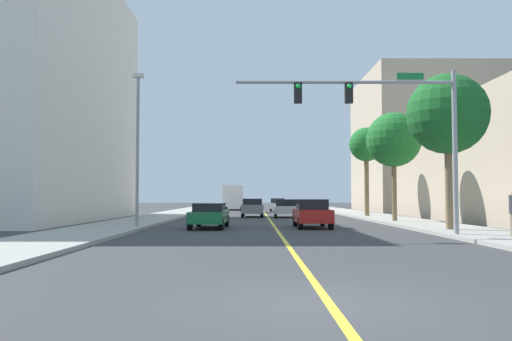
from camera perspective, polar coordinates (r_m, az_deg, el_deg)
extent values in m
plane|color=#38383A|center=(50.38, 1.04, -4.73)|extent=(192.00, 192.00, 0.00)
cube|color=#9E9B93|center=(50.90, -8.68, -4.59)|extent=(3.84, 168.00, 0.15)
cube|color=#9E9B93|center=(51.30, 10.69, -4.56)|extent=(3.84, 168.00, 0.15)
cube|color=yellow|center=(50.38, 1.04, -4.72)|extent=(0.16, 144.00, 0.01)
cube|color=tan|center=(65.29, 18.37, 2.76)|extent=(15.72, 17.10, 15.72)
cylinder|color=gray|center=(23.04, 20.66, 1.92)|extent=(0.20, 0.20, 6.70)
cylinder|color=gray|center=(22.27, 9.57, 9.36)|extent=(8.94, 0.14, 0.14)
cube|color=black|center=(22.21, 9.96, 8.22)|extent=(0.32, 0.24, 0.84)
sphere|color=green|center=(22.12, 10.02, 8.92)|extent=(0.20, 0.20, 0.20)
cube|color=black|center=(21.93, 4.54, 8.32)|extent=(0.32, 0.24, 0.84)
sphere|color=green|center=(21.85, 4.57, 9.03)|extent=(0.20, 0.20, 0.20)
cube|color=#147233|center=(22.93, 16.28, 9.72)|extent=(1.10, 0.04, 0.28)
cylinder|color=gray|center=(27.95, -12.65, 1.97)|extent=(0.16, 0.16, 7.65)
cube|color=beige|center=(28.56, -12.56, 9.95)|extent=(0.56, 0.28, 0.20)
cylinder|color=brown|center=(26.27, 20.04, -0.07)|extent=(0.34, 0.34, 5.40)
sphere|color=#195B23|center=(26.53, 19.94, 5.76)|extent=(3.78, 3.78, 3.78)
cone|color=#195B23|center=(26.82, 22.29, 5.28)|extent=(0.55, 1.69, 1.44)
cone|color=#195B23|center=(27.62, 20.06, 5.01)|extent=(1.92, 1.16, 1.85)
cone|color=#195B23|center=(27.33, 18.31, 5.06)|extent=(1.92, 1.19, 1.61)
cone|color=#195B23|center=(26.22, 17.55, 5.38)|extent=(0.53, 1.57, 1.70)
cone|color=#195B23|center=(25.41, 19.33, 5.67)|extent=(1.29, 1.03, 1.79)
cone|color=#195B23|center=(25.69, 21.67, 5.62)|extent=(1.53, 0.94, 1.66)
cylinder|color=brown|center=(34.62, 14.67, -1.00)|extent=(0.31, 0.31, 5.14)
sphere|color=#1E6B28|center=(34.79, 14.61, 3.24)|extent=(3.47, 3.47, 3.47)
cone|color=#1E6B28|center=(35.02, 16.28, 2.89)|extent=(0.47, 1.53, 1.56)
cone|color=#1E6B28|center=(35.78, 15.02, 2.75)|extent=(1.36, 0.97, 1.62)
cone|color=#1E6B28|center=(35.05, 12.97, 2.84)|extent=(1.09, 1.56, 1.81)
cone|color=#1E6B28|center=(33.94, 13.57, 3.03)|extent=(1.16, 1.34, 1.74)
cone|color=#1E6B28|center=(33.87, 15.49, 3.07)|extent=(1.98, 0.95, 1.48)
cylinder|color=brown|center=(43.23, 11.83, -1.00)|extent=(0.37, 0.37, 5.71)
sphere|color=#1E6B28|center=(43.41, 11.79, 2.77)|extent=(2.73, 2.73, 2.73)
cone|color=#1E6B28|center=(43.66, 12.82, 2.49)|extent=(0.55, 1.34, 1.11)
cone|color=#1E6B28|center=(44.19, 11.58, 2.41)|extent=(1.36, 0.45, 1.18)
cone|color=#1E6B28|center=(43.39, 10.72, 2.50)|extent=(0.66, 1.44, 1.20)
cone|color=#1E6B28|center=(42.59, 11.99, 2.61)|extent=(1.51, 0.49, 1.19)
cube|color=#BCBCC1|center=(42.99, 3.25, -4.22)|extent=(2.03, 4.27, 0.60)
cube|color=black|center=(42.78, 3.25, -3.47)|extent=(1.73, 2.06, 0.53)
cylinder|color=black|center=(44.53, 2.10, -4.56)|extent=(0.24, 0.65, 0.64)
cylinder|color=black|center=(44.58, 4.28, -4.55)|extent=(0.24, 0.65, 0.64)
cylinder|color=black|center=(41.43, 2.14, -4.69)|extent=(0.24, 0.65, 0.64)
cylinder|color=black|center=(41.48, 4.48, -4.68)|extent=(0.24, 0.65, 0.64)
cube|color=white|center=(60.37, 2.33, -3.82)|extent=(1.87, 4.28, 0.62)
cube|color=black|center=(60.15, 2.33, -3.27)|extent=(1.59, 2.10, 0.54)
cylinder|color=black|center=(61.93, 1.60, -4.08)|extent=(0.24, 0.65, 0.64)
cylinder|color=black|center=(61.95, 3.03, -4.07)|extent=(0.24, 0.65, 0.64)
cylinder|color=black|center=(58.81, 1.60, -4.14)|extent=(0.24, 0.65, 0.64)
cylinder|color=black|center=(58.83, 3.10, -4.14)|extent=(0.24, 0.65, 0.64)
cube|color=#196638|center=(28.03, -5.04, -4.98)|extent=(1.88, 4.59, 0.58)
cube|color=black|center=(28.01, -5.03, -3.95)|extent=(1.60, 2.20, 0.42)
cylinder|color=black|center=(29.84, -6.15, -5.40)|extent=(0.24, 0.65, 0.64)
cylinder|color=black|center=(29.68, -3.18, -5.43)|extent=(0.24, 0.65, 0.64)
cylinder|color=black|center=(26.44, -7.13, -5.73)|extent=(0.24, 0.65, 0.64)
cylinder|color=black|center=(26.26, -3.78, -5.76)|extent=(0.24, 0.65, 0.64)
cube|color=black|center=(55.08, -0.34, -3.91)|extent=(1.96, 4.08, 0.63)
cube|color=black|center=(54.92, -0.34, -3.31)|extent=(1.68, 1.89, 0.51)
cylinder|color=black|center=(56.54, -1.22, -4.20)|extent=(0.24, 0.65, 0.64)
cylinder|color=black|center=(56.58, 0.46, -4.20)|extent=(0.24, 0.65, 0.64)
cylinder|color=black|center=(53.61, -1.19, -4.27)|extent=(0.24, 0.65, 0.64)
cylinder|color=black|center=(53.65, 0.58, -4.27)|extent=(0.24, 0.65, 0.64)
cube|color=red|center=(28.49, 6.05, -4.84)|extent=(1.79, 4.12, 0.67)
cube|color=black|center=(28.46, 6.05, -3.63)|extent=(1.56, 1.79, 0.53)
cylinder|color=black|center=(29.91, 4.23, -5.40)|extent=(0.23, 0.64, 0.64)
cylinder|color=black|center=(30.09, 7.18, -5.37)|extent=(0.23, 0.64, 0.64)
cylinder|color=black|center=(26.92, 4.81, -5.69)|extent=(0.23, 0.64, 0.64)
cylinder|color=black|center=(27.12, 8.07, -5.65)|extent=(0.23, 0.64, 0.64)
cube|color=slate|center=(43.57, -0.40, -4.14)|extent=(1.77, 4.51, 0.70)
cube|color=black|center=(43.63, -0.40, -3.37)|extent=(1.55, 2.33, 0.48)
cylinder|color=black|center=(45.29, -1.37, -4.53)|extent=(0.22, 0.64, 0.64)
cylinder|color=black|center=(45.28, 0.60, -4.54)|extent=(0.22, 0.64, 0.64)
cylinder|color=black|center=(41.89, -1.47, -4.67)|extent=(0.22, 0.64, 0.64)
cylinder|color=black|center=(41.88, 0.65, -4.67)|extent=(0.22, 0.64, 0.64)
cube|color=silver|center=(69.93, -2.37, -3.17)|extent=(2.42, 2.30, 1.60)
cube|color=silver|center=(65.85, -2.47, -2.77)|extent=(2.44, 5.90, 2.57)
cylinder|color=black|center=(69.98, -3.23, -3.82)|extent=(0.29, 0.90, 0.90)
cylinder|color=black|center=(69.92, -1.51, -3.83)|extent=(0.29, 0.90, 0.90)
cylinder|color=black|center=(64.43, -3.45, -3.91)|extent=(0.29, 0.90, 0.90)
cylinder|color=black|center=(64.37, -1.58, -3.91)|extent=(0.29, 0.90, 0.90)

